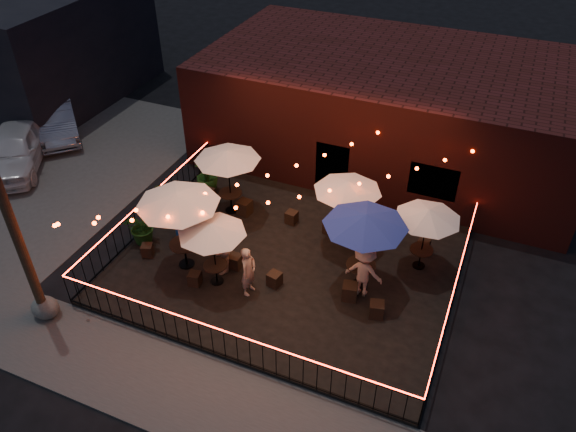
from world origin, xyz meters
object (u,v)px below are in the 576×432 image
at_px(cafe_table_3, 348,187).
at_px(boulder, 45,308).
at_px(cafe_table_1, 228,156).
at_px(utility_pole, 3,201).
at_px(cafe_table_0, 177,199).
at_px(cafe_table_4, 366,221).
at_px(cooler, 186,227).
at_px(cafe_table_2, 212,229).
at_px(cafe_table_5, 428,215).

relative_size(cafe_table_3, boulder, 2.73).
bearing_deg(cafe_table_1, utility_pole, -112.09).
xyz_separation_m(cafe_table_0, cafe_table_4, (5.17, 1.21, -0.07)).
xyz_separation_m(cafe_table_1, cafe_table_3, (4.13, -0.06, -0.09)).
xyz_separation_m(utility_pole, cafe_table_0, (2.59, 3.30, -1.39)).
height_order(utility_pole, cafe_table_3, utility_pole).
height_order(cafe_table_4, cooler, cafe_table_4).
distance_m(utility_pole, cafe_table_2, 5.21).
bearing_deg(cafe_table_4, cafe_table_1, 160.80).
bearing_deg(cafe_table_4, boulder, -149.89).
bearing_deg(cafe_table_2, cafe_table_5, 29.51).
xyz_separation_m(utility_pole, cafe_table_1, (2.57, 6.32, -1.64)).
xyz_separation_m(cafe_table_0, boulder, (-2.57, -3.27, -2.28)).
distance_m(cafe_table_0, cafe_table_3, 5.07).
bearing_deg(cooler, cafe_table_3, 42.26).
height_order(cafe_table_0, cooler, cafe_table_0).
xyz_separation_m(cafe_table_1, cooler, (-0.65, -1.87, -1.77)).
bearing_deg(cafe_table_3, boulder, -136.92).
distance_m(cafe_table_1, cafe_table_2, 3.56).
bearing_deg(utility_pole, cafe_table_0, 51.81).
relative_size(cafe_table_4, cooler, 3.29).
xyz_separation_m(cafe_table_3, cafe_table_5, (2.51, -0.22, -0.16)).
height_order(utility_pole, cafe_table_1, utility_pole).
xyz_separation_m(cafe_table_1, boulder, (-2.54, -6.29, -2.03)).
xyz_separation_m(cafe_table_1, cafe_table_4, (5.20, -1.81, 0.18)).
xyz_separation_m(cafe_table_4, cooler, (-5.85, -0.06, -1.95)).
height_order(utility_pole, cafe_table_0, utility_pole).
relative_size(utility_pole, cafe_table_2, 3.28).
distance_m(cafe_table_1, cafe_table_3, 4.13).
distance_m(cafe_table_0, cafe_table_5, 7.17).
distance_m(cafe_table_5, boulder, 11.11).
xyz_separation_m(cafe_table_2, cafe_table_5, (5.37, 3.04, -0.02)).
distance_m(cafe_table_1, cafe_table_5, 6.64).
relative_size(cafe_table_3, cooler, 2.69).
distance_m(utility_pole, cafe_table_0, 4.42).
relative_size(cafe_table_2, cafe_table_3, 1.05).
height_order(utility_pole, cafe_table_2, utility_pole).
relative_size(utility_pole, cafe_table_5, 3.33).
height_order(cafe_table_2, cooler, cafe_table_2).
distance_m(utility_pole, cafe_table_4, 9.09).
bearing_deg(boulder, cafe_table_4, 30.11).
distance_m(cafe_table_4, cooler, 6.16).
distance_m(cafe_table_1, cooler, 2.66).
distance_m(cafe_table_3, cooler, 5.38).
height_order(cafe_table_4, boulder, cafe_table_4).
bearing_deg(boulder, cafe_table_5, 33.24).
relative_size(cafe_table_3, cafe_table_4, 0.82).
relative_size(cafe_table_5, cooler, 2.77).
xyz_separation_m(cafe_table_1, cafe_table_2, (1.26, -3.32, -0.23)).
distance_m(cafe_table_3, boulder, 9.33).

